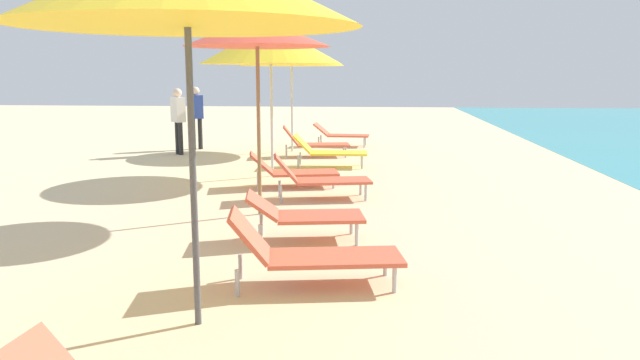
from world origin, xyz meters
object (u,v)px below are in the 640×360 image
(lounger_farthest_shoreside, at_px, (340,134))
(person_walking_mid, at_px, (196,112))
(lounger_farthest_inland, at_px, (314,142))
(lounger_sixth_shoreside, at_px, (328,151))
(lounger_fifth_inland, at_px, (303,214))
(umbrella_fifth, at_px, (257,33))
(person_walking_near, at_px, (178,115))
(umbrella_sixth, at_px, (271,44))
(lounger_fourth_shoreside, at_px, (310,252))
(lounger_sixth_inland, at_px, (292,170))
(lounger_fifth_shoreside, at_px, (319,178))
(umbrella_farthest, at_px, (292,53))

(lounger_farthest_shoreside, xyz_separation_m, person_walking_mid, (-3.53, -0.93, 0.61))
(lounger_farthest_inland, height_order, person_walking_mid, person_walking_mid)
(lounger_farthest_inland, bearing_deg, lounger_sixth_shoreside, -81.96)
(lounger_fifth_inland, relative_size, lounger_farthest_inland, 0.89)
(lounger_sixth_shoreside, bearing_deg, umbrella_fifth, -100.18)
(lounger_fifth_inland, xyz_separation_m, lounger_farthest_shoreside, (-0.13, 9.11, 0.01))
(person_walking_near, bearing_deg, lounger_fifth_inland, 75.97)
(umbrella_sixth, relative_size, person_walking_near, 1.82)
(lounger_fourth_shoreside, xyz_separation_m, person_walking_mid, (-3.89, 9.65, 0.61))
(lounger_sixth_shoreside, xyz_separation_m, lounger_sixth_inland, (-0.42, -2.26, -0.05))
(lounger_fourth_shoreside, bearing_deg, lounger_farthest_shoreside, 82.71)
(lounger_fifth_shoreside, bearing_deg, person_walking_near, 116.64)
(lounger_fifth_shoreside, distance_m, person_walking_mid, 6.89)
(umbrella_fifth, relative_size, lounger_farthest_inland, 1.67)
(person_walking_near, bearing_deg, umbrella_farthest, 155.89)
(lounger_farthest_shoreside, relative_size, person_walking_mid, 0.94)
(lounger_fifth_shoreside, height_order, person_walking_mid, person_walking_mid)
(person_walking_near, bearing_deg, lounger_fourth_shoreside, 73.09)
(lounger_fifth_shoreside, bearing_deg, umbrella_fifth, -133.75)
(lounger_fifth_shoreside, relative_size, umbrella_sixth, 0.55)
(umbrella_sixth, xyz_separation_m, person_walking_mid, (-2.57, 3.87, -1.45))
(lounger_fifth_shoreside, relative_size, person_walking_mid, 0.99)
(umbrella_fifth, height_order, lounger_fifth_shoreside, umbrella_fifth)
(lounger_fifth_shoreside, distance_m, umbrella_farthest, 6.09)
(person_walking_near, relative_size, person_walking_mid, 0.99)
(umbrella_fifth, xyz_separation_m, lounger_sixth_shoreside, (0.57, 4.30, -2.05))
(umbrella_fifth, distance_m, lounger_farthest_shoreside, 8.14)
(person_walking_mid, bearing_deg, lounger_fifth_inland, -173.15)
(umbrella_fifth, relative_size, lounger_fifth_inland, 1.88)
(umbrella_sixth, bearing_deg, lounger_fourth_shoreside, -77.09)
(lounger_sixth_inland, relative_size, umbrella_farthest, 0.57)
(lounger_fifth_inland, relative_size, lounger_sixth_inland, 0.90)
(umbrella_fifth, relative_size, lounger_fifth_shoreside, 1.72)
(lounger_fifth_shoreside, distance_m, umbrella_sixth, 3.03)
(umbrella_farthest, relative_size, person_walking_near, 1.77)
(lounger_farthest_shoreside, bearing_deg, person_walking_mid, -162.71)
(lounger_farthest_shoreside, bearing_deg, lounger_fifth_shoreside, -86.70)
(lounger_fifth_shoreside, xyz_separation_m, lounger_sixth_inland, (-0.54, 0.96, -0.05))
(umbrella_fifth, xyz_separation_m, umbrella_sixth, (-0.35, 3.06, -0.00))
(person_walking_near, bearing_deg, umbrella_sixth, 91.57)
(lounger_fourth_shoreside, xyz_separation_m, umbrella_farthest, (-1.46, 9.43, 2.03))
(lounger_sixth_shoreside, relative_size, lounger_farthest_shoreside, 1.04)
(umbrella_fifth, distance_m, umbrella_farthest, 6.72)
(lounger_sixth_inland, bearing_deg, lounger_farthest_inland, 78.58)
(lounger_farthest_inland, bearing_deg, lounger_fifth_inland, -93.64)
(lounger_fourth_shoreside, height_order, lounger_farthest_shoreside, lounger_fourth_shoreside)
(lounger_fourth_shoreside, height_order, umbrella_farthest, umbrella_farthest)
(lounger_fifth_shoreside, height_order, lounger_sixth_inland, lounger_fifth_shoreside)
(lounger_fourth_shoreside, height_order, lounger_fifth_shoreside, lounger_fourth_shoreside)
(lounger_fifth_inland, bearing_deg, lounger_sixth_inland, 90.82)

